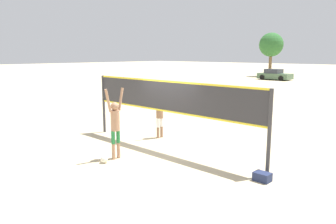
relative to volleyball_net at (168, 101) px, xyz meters
The scene contains 8 objects.
ground_plane 1.71m from the volleyball_net, ahead, with size 200.00×200.00×0.00m, color beige.
volleyball_net is the anchor object (origin of this frame).
player_spiker 2.03m from the volleyball_net, 104.31° to the right, with size 0.28×0.72×2.26m.
player_blocker 1.77m from the volleyball_net, 144.91° to the left, with size 0.28×0.68×1.97m.
volleyball 2.92m from the volleyball_net, 99.78° to the right, with size 0.22×0.22×0.22m.
gear_bag 4.15m from the volleyball_net, ahead, with size 0.43×0.32×0.23m.
parked_car_near 33.75m from the volleyball_net, 109.58° to the left, with size 4.14×2.09×1.38m.
tree_left_cluster 40.37m from the volleyball_net, 111.54° to the left, with size 3.45×3.45×6.32m.
Camera 1 is at (7.61, -8.05, 3.30)m, focal length 35.00 mm.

